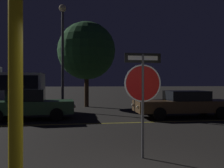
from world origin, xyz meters
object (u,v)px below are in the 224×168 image
at_px(stop_sign, 143,84).
at_px(passing_car_3, 184,104).
at_px(passing_car_2, 29,105).
at_px(tree_0, 87,51).
at_px(yellow_pole_left, 16,114).
at_px(street_lamp, 63,41).

distance_m(stop_sign, passing_car_3, 7.52).
relative_size(passing_car_2, tree_0, 0.69).
xyz_separation_m(yellow_pole_left, passing_car_2, (-1.38, 9.14, -0.65)).
height_order(passing_car_2, street_lamp, street_lamp).
xyz_separation_m(yellow_pole_left, passing_car_3, (6.22, 8.75, -0.68)).
bearing_deg(passing_car_3, tree_0, 37.18).
relative_size(yellow_pole_left, tree_0, 0.44).
bearing_deg(street_lamp, passing_car_2, -112.88).
xyz_separation_m(stop_sign, tree_0, (-0.59, 12.74, 2.39)).
relative_size(passing_car_3, street_lamp, 0.77).
distance_m(yellow_pole_left, passing_car_3, 10.75).
height_order(stop_sign, tree_0, tree_0).
height_order(stop_sign, yellow_pole_left, yellow_pole_left).
bearing_deg(tree_0, yellow_pole_left, -96.27).
xyz_separation_m(passing_car_2, street_lamp, (1.44, 3.41, 3.59)).
distance_m(passing_car_3, street_lamp, 8.10).
bearing_deg(stop_sign, yellow_pole_left, -133.14).
relative_size(stop_sign, passing_car_2, 0.56).
bearing_deg(street_lamp, tree_0, 58.47).
bearing_deg(passing_car_2, street_lamp, 154.73).
relative_size(street_lamp, tree_0, 1.06).
height_order(stop_sign, street_lamp, street_lamp).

